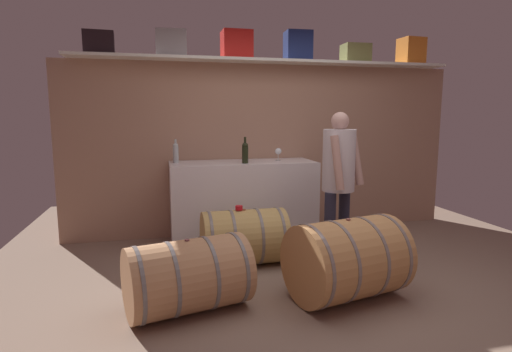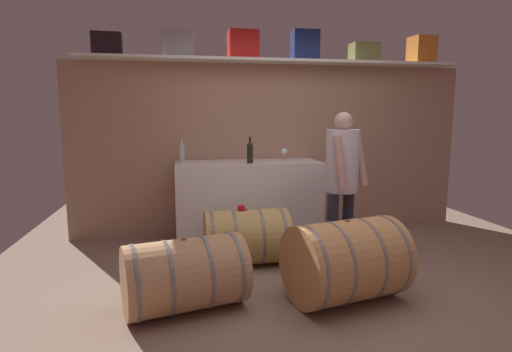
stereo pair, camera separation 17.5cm
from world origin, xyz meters
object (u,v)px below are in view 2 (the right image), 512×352
Objects in this scene: toolcase_grey at (178,45)px; wine_glass at (284,152)px; toolcase_navy at (305,46)px; wine_bottle_clear at (182,152)px; tasting_cup at (241,208)px; work_cabinet at (248,201)px; wine_barrel_near at (246,237)px; toolcase_black at (107,44)px; wine_barrel_far at (346,261)px; toolcase_orange at (422,50)px; wine_barrel_flank at (185,274)px; wine_bottle_dark at (250,152)px; toolcase_olive at (364,53)px; winemaker_pouring at (342,172)px; toolcase_red at (243,45)px.

toolcase_grey is 2.22× the size of wine_glass.
toolcase_navy is 1.30× the size of wine_bottle_clear.
tasting_cup is at bearing -130.14° from toolcase_navy.
work_cabinet reaches higher than wine_barrel_near.
wine_barrel_far is (2.05, -1.94, -1.92)m from toolcase_black.
toolcase_grey is at bearing -4.01° from toolcase_black.
toolcase_orange is 2.22m from wine_glass.
toolcase_orange is (1.54, 0.00, -0.01)m from toolcase_navy.
toolcase_black is at bearing 98.78° from wine_barrel_flank.
wine_bottle_dark is at bearing 76.26° from wine_barrel_near.
work_cabinet reaches higher than wine_barrel_far.
toolcase_olive reaches higher than tasting_cup.
wine_bottle_clear is 0.18× the size of winemaker_pouring.
tasting_cup is (0.56, -0.86, -0.48)m from wine_bottle_clear.
work_cabinet is at bearing -178.50° from toolcase_orange.
wine_barrel_flank is (-0.76, -1.51, -0.79)m from wine_bottle_dark.
toolcase_olive is at bearing -4.01° from toolcase_black.
wine_glass is (-1.05, -0.19, -1.19)m from toolcase_olive.
wine_barrel_flank is at bearing -9.65° from winemaker_pouring.
wine_barrel_near is at bearing -100.82° from work_cabinet.
toolcase_red is (0.74, 0.00, 0.01)m from toolcase_grey.
toolcase_olive reaches higher than wine_glass.
wine_glass is 0.15× the size of wine_barrel_far.
wine_barrel_near is (1.39, -1.00, -1.97)m from toolcase_black.
wine_bottle_clear is at bearing -171.93° from toolcase_navy.
work_cabinet is 1.11× the size of winemaker_pouring.
toolcase_orange is at bearing 2.64° from wine_bottle_clear.
winemaker_pouring is at bearing -56.07° from toolcase_red.
toolcase_orange is 0.22× the size of winemaker_pouring.
wine_bottle_clear is (0.00, -0.14, -1.21)m from toolcase_grey.
toolcase_grey is 0.98× the size of toolcase_red.
toolcase_navy is 0.42× the size of wine_barrel_near.
wine_bottle_dark is at bearing -150.55° from toolcase_navy.
wine_glass is at bearing 79.38° from wine_barrel_far.
winemaker_pouring is at bearing -44.97° from wine_bottle_dark.
toolcase_red is 0.34× the size of wine_barrel_flank.
wine_bottle_dark is (0.76, -0.37, -1.20)m from toolcase_grey.
toolcase_black is at bearing 174.56° from wine_glass.
toolcase_olive is at bearing 30.61° from wine_barrel_near.
toolcase_grey reaches higher than tasting_cup.
wine_glass is 2.08× the size of tasting_cup.
wine_barrel_flank is at bearing -114.67° from work_cabinet.
wine_bottle_clear reaches higher than tasting_cup.
work_cabinet is at bearing -84.90° from toolcase_red.
wine_bottle_dark is at bearing 49.55° from wine_barrel_flank.
tasting_cup is (-2.47, -1.00, -1.72)m from toolcase_orange.
toolcase_red reaches higher than wine_barrel_far.
work_cabinet is 1.83m from wine_barrel_flank.
wine_bottle_clear is (-3.03, -0.14, -1.23)m from toolcase_orange.
tasting_cup is at bearing -100.90° from toolcase_red.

